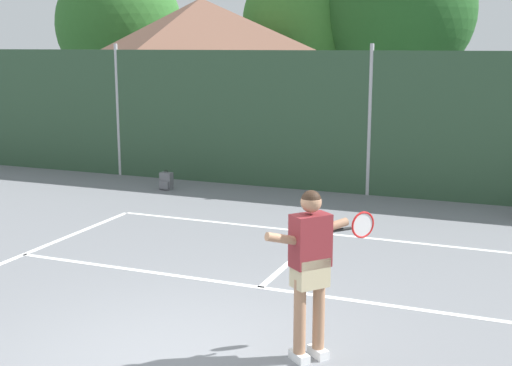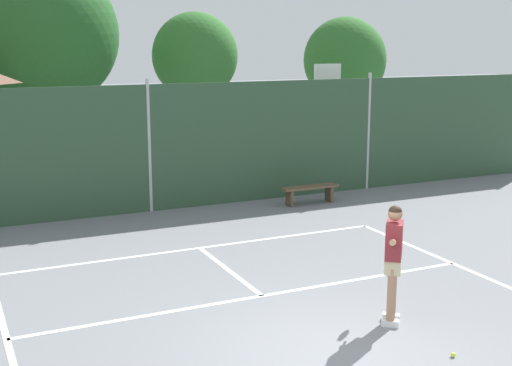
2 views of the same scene
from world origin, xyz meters
name	(u,v)px [view 2 (image 2 of 2)]	position (x,y,z in m)	size (l,w,h in m)	color
ground_plane	(339,355)	(0.00, 0.00, 0.00)	(120.00, 120.00, 0.00)	slate
court_markings	(316,337)	(0.00, 0.65, 0.00)	(8.30, 11.10, 0.01)	white
chainlink_fence	(149,149)	(0.00, 9.00, 1.60)	(26.09, 0.09, 3.34)	#2D4C33
basketball_hoop	(326,105)	(6.03, 10.58, 2.31)	(0.90, 0.67, 3.55)	#284CB2
tennis_player	(393,253)	(1.30, 0.62, 1.11)	(0.88, 1.21, 1.85)	silver
tennis_ball	(453,355)	(1.38, -0.70, 0.03)	(0.07, 0.07, 0.07)	#CCE033
courtside_bench	(310,190)	(4.03, 8.00, 0.36)	(1.60, 0.36, 0.48)	brown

